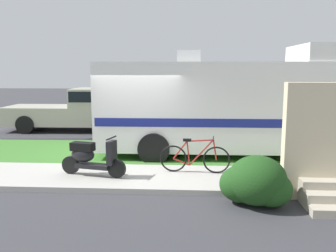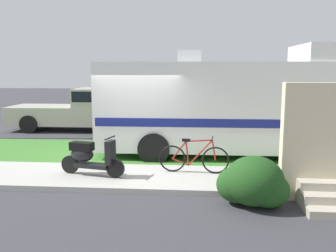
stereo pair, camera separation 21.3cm
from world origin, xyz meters
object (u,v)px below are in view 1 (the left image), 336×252
pickup_truck_near (82,108)px  bottle_green (274,179)px  motorhome_rv (230,104)px  scooter (91,157)px  bicycle (195,158)px  pickup_truck_far (177,102)px

pickup_truck_near → bottle_green: size_ratio=19.35×
motorhome_rv → scooter: bearing=-141.8°
scooter → bicycle: scooter is taller
scooter → pickup_truck_far: pickup_truck_far is taller
scooter → bottle_green: scooter is taller
pickup_truck_far → scooter: bearing=-99.1°
bicycle → pickup_truck_far: (-0.82, 10.08, 0.45)m
scooter → bottle_green: 4.28m
bicycle → bottle_green: bicycle is taller
bottle_green → motorhome_rv: bearing=101.7°
scooter → pickup_truck_far: 10.63m
pickup_truck_far → bicycle: bearing=-85.4°
scooter → bottle_green: size_ratio=5.94×
pickup_truck_near → pickup_truck_far: bearing=40.5°
motorhome_rv → pickup_truck_near: (-5.93, 4.24, -0.62)m
motorhome_rv → scooter: motorhome_rv is taller
pickup_truck_near → bottle_green: 9.97m
motorhome_rv → pickup_truck_far: (-1.91, 7.67, -0.65)m
motorhome_rv → bottle_green: 3.55m
scooter → pickup_truck_near: pickup_truck_near is taller
scooter → pickup_truck_near: bearing=108.3°
motorhome_rv → bicycle: bearing=-114.3°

